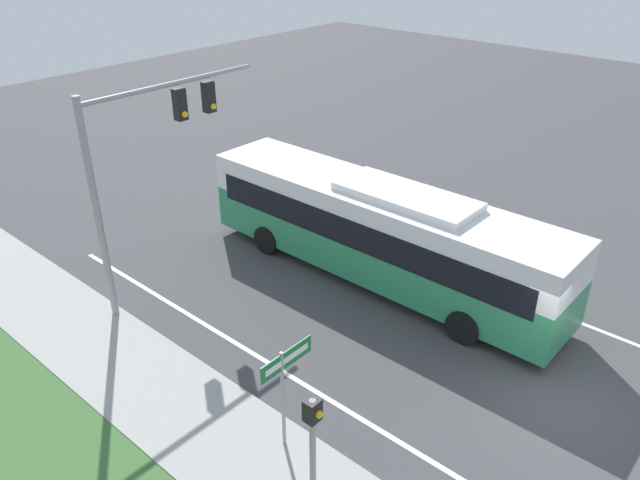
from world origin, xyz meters
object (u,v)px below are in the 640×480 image
pedestrian_signal (313,446)px  street_sign (285,379)px  signal_gantry (145,151)px  bus (379,228)px

pedestrian_signal → street_sign: pedestrian_signal is taller
signal_gantry → street_sign: size_ratio=2.48×
bus → street_sign: (-7.07, -2.77, 0.11)m
signal_gantry → pedestrian_signal: signal_gantry is taller
signal_gantry → street_sign: bearing=-105.3°
bus → street_sign: bus is taller
pedestrian_signal → street_sign: size_ratio=1.24×
pedestrian_signal → street_sign: (1.21, 1.87, -0.32)m
pedestrian_signal → bus: bearing=29.3°
bus → street_sign: bearing=-158.6°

